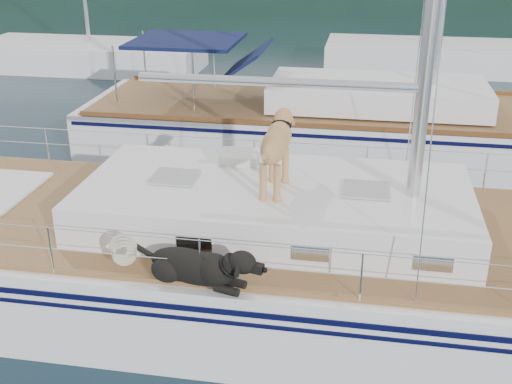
# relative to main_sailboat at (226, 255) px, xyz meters

# --- Properties ---
(ground) EXTENTS (120.00, 120.00, 0.00)m
(ground) POSITION_rel_main_sailboat_xyz_m (-0.10, 0.01, -0.68)
(ground) COLOR black
(ground) RESTS_ON ground
(main_sailboat) EXTENTS (12.00, 3.97, 14.01)m
(main_sailboat) POSITION_rel_main_sailboat_xyz_m (0.00, 0.00, 0.00)
(main_sailboat) COLOR white
(main_sailboat) RESTS_ON ground
(neighbor_sailboat) EXTENTS (11.00, 3.50, 13.30)m
(neighbor_sailboat) POSITION_rel_main_sailboat_xyz_m (0.99, 6.53, -0.05)
(neighbor_sailboat) COLOR white
(neighbor_sailboat) RESTS_ON ground
(bg_boat_west) EXTENTS (8.00, 3.00, 11.65)m
(bg_boat_west) POSITION_rel_main_sailboat_xyz_m (-8.10, 14.01, -0.23)
(bg_boat_west) COLOR white
(bg_boat_west) RESTS_ON ground
(bg_boat_center) EXTENTS (7.20, 3.00, 11.65)m
(bg_boat_center) POSITION_rel_main_sailboat_xyz_m (3.90, 16.01, -0.23)
(bg_boat_center) COLOR white
(bg_boat_center) RESTS_ON ground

